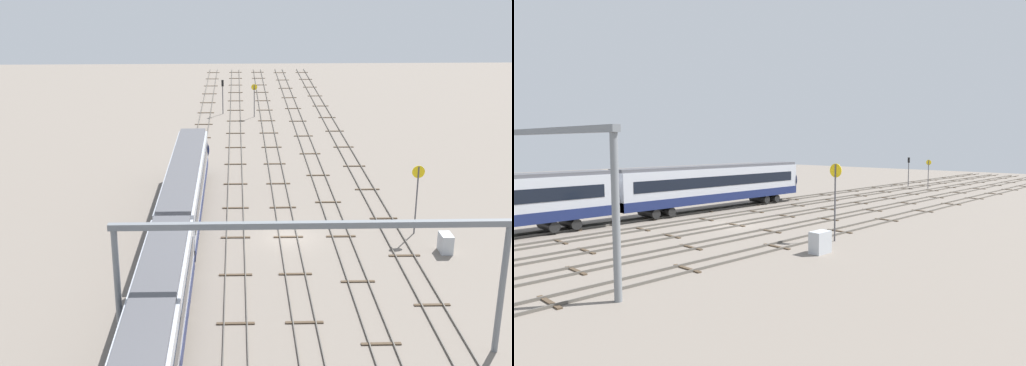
# 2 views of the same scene
# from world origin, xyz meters

# --- Properties ---
(ground_plane) EXTENTS (187.73, 187.73, 0.00)m
(ground_plane) POSITION_xyz_m (0.00, 0.00, 0.00)
(ground_plane) COLOR slate
(track_near_foreground) EXTENTS (171.73, 2.40, 0.16)m
(track_near_foreground) POSITION_xyz_m (0.00, -8.63, 0.07)
(track_near_foreground) COLOR #59544C
(track_near_foreground) RESTS_ON ground
(track_second_near) EXTENTS (171.73, 2.40, 0.16)m
(track_second_near) POSITION_xyz_m (-0.00, -4.32, 0.07)
(track_second_near) COLOR #59544C
(track_second_near) RESTS_ON ground
(track_middle) EXTENTS (171.73, 2.40, 0.16)m
(track_middle) POSITION_xyz_m (0.00, 0.00, 0.07)
(track_middle) COLOR #59544C
(track_middle) RESTS_ON ground
(track_second_far) EXTENTS (171.73, 2.40, 0.16)m
(track_second_far) POSITION_xyz_m (0.00, 4.32, 0.07)
(track_second_far) COLOR #59544C
(track_second_far) RESTS_ON ground
(track_with_train) EXTENTS (171.73, 2.40, 0.16)m
(track_with_train) POSITION_xyz_m (0.00, 8.63, 0.07)
(track_with_train) COLOR #59544C
(track_with_train) RESTS_ON ground
(overhead_gantry) EXTENTS (0.40, 22.19, 8.22)m
(overhead_gantry) POSITION_xyz_m (-17.22, 0.03, 6.41)
(overhead_gantry) COLOR slate
(overhead_gantry) RESTS_ON ground
(speed_sign_far_trackside) EXTENTS (0.14, 1.03, 5.85)m
(speed_sign_far_trackside) POSITION_xyz_m (0.57, -10.47, 3.86)
(speed_sign_far_trackside) COLOR #4C4C51
(speed_sign_far_trackside) RESTS_ON ground
(speed_sign_distant_end) EXTENTS (0.14, 0.85, 4.68)m
(speed_sign_distant_end) POSITION_xyz_m (43.80, 1.65, 3.01)
(speed_sign_distant_end) COLOR #4C4C51
(speed_sign_distant_end) RESTS_ON ground
(signal_light_trackside_approach) EXTENTS (0.31, 0.32, 4.92)m
(signal_light_trackside_approach) POSITION_xyz_m (45.94, 6.13, 3.20)
(signal_light_trackside_approach) COLOR #4C4C51
(signal_light_trackside_approach) RESTS_ON ground
(relay_cabinet) EXTENTS (1.46, 0.89, 1.49)m
(relay_cabinet) POSITION_xyz_m (-3.23, -11.95, 0.75)
(relay_cabinet) COLOR #B2B7BC
(relay_cabinet) RESTS_ON ground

